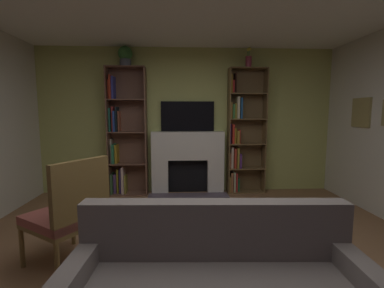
# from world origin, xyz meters

# --- Properties ---
(ground_plane) EXTENTS (6.39, 6.39, 0.00)m
(ground_plane) POSITION_xyz_m (0.00, 0.00, 0.00)
(ground_plane) COLOR brown
(wall_back_accent) EXTENTS (5.44, 0.06, 2.63)m
(wall_back_accent) POSITION_xyz_m (0.00, 2.66, 1.31)
(wall_back_accent) COLOR tan
(wall_back_accent) RESTS_ON ground_plane
(fireplace) EXTENTS (1.41, 0.54, 1.13)m
(fireplace) POSITION_xyz_m (0.00, 2.51, 0.60)
(fireplace) COLOR silver
(fireplace) RESTS_ON ground_plane
(tv) EXTENTS (0.96, 0.06, 0.54)m
(tv) POSITION_xyz_m (0.00, 2.60, 1.40)
(tv) COLOR black
(tv) RESTS_ON fireplace
(bookshelf_left) EXTENTS (0.68, 0.29, 2.26)m
(bookshelf_left) POSITION_xyz_m (-1.15, 2.53, 1.04)
(bookshelf_left) COLOR brown
(bookshelf_left) RESTS_ON ground_plane
(bookshelf_right) EXTENTS (0.68, 0.26, 2.26)m
(bookshelf_right) POSITION_xyz_m (0.99, 2.54, 1.07)
(bookshelf_right) COLOR brown
(bookshelf_right) RESTS_ON ground_plane
(potted_plant) EXTENTS (0.25, 0.25, 0.34)m
(potted_plant) POSITION_xyz_m (-1.07, 2.48, 2.44)
(potted_plant) COLOR #464D5A
(potted_plant) RESTS_ON bookshelf_left
(vase_with_flowers) EXTENTS (0.11, 0.11, 0.35)m
(vase_with_flowers) POSITION_xyz_m (1.07, 2.48, 2.39)
(vase_with_flowers) COLOR #97344B
(vase_with_flowers) RESTS_ON bookshelf_right
(armchair) EXTENTS (0.84, 0.83, 1.06)m
(armchair) POSITION_xyz_m (-1.21, 0.17, 0.53)
(armchair) COLOR brown
(armchair) RESTS_ON ground_plane
(coffee_table) EXTENTS (0.81, 0.46, 0.42)m
(coffee_table) POSITION_xyz_m (0.07, -0.00, 0.36)
(coffee_table) COLOR brown
(coffee_table) RESTS_ON ground_plane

